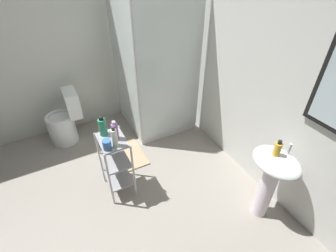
{
  "coord_description": "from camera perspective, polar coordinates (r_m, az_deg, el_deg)",
  "views": [
    {
      "loc": [
        1.65,
        -0.07,
        2.3
      ],
      "look_at": [
        -0.04,
        0.83,
        0.88
      ],
      "focal_mm": 25.96,
      "sensor_mm": 36.0,
      "label": 1
    }
  ],
  "objects": [
    {
      "name": "pedestal_sink",
      "position": [
        2.51,
        23.19,
        -10.43
      ],
      "size": [
        0.46,
        0.37,
        0.81
      ],
      "color": "white",
      "rests_on": "ground_plane"
    },
    {
      "name": "ground_plane",
      "position": [
        2.84,
        -15.5,
        -19.88
      ],
      "size": [
        4.2,
        4.2,
        0.02
      ],
      "primitive_type": "cube",
      "color": "gray"
    },
    {
      "name": "rinse_cup",
      "position": [
        2.37,
        -14.13,
        -4.3
      ],
      "size": [
        0.08,
        0.08,
        0.1
      ],
      "primitive_type": "cylinder",
      "color": "#3870B2",
      "rests_on": "storage_cart"
    },
    {
      "name": "toilet",
      "position": [
        3.71,
        -23.1,
        0.93
      ],
      "size": [
        0.37,
        0.49,
        0.76
      ],
      "color": "white",
      "rests_on": "ground_plane"
    },
    {
      "name": "conditioner_bottle_purple",
      "position": [
        2.45,
        -12.35,
        -1.18
      ],
      "size": [
        0.07,
        0.07,
        0.21
      ],
      "color": "#8E509F",
      "rests_on": "storage_cart"
    },
    {
      "name": "shower_stall",
      "position": [
        3.63,
        -3.51,
        6.11
      ],
      "size": [
        0.92,
        0.92,
        2.0
      ],
      "color": "white",
      "rests_on": "ground_plane"
    },
    {
      "name": "body_wash_bottle_green",
      "position": [
        2.53,
        -15.1,
        -0.19
      ],
      "size": [
        0.08,
        0.08,
        0.22
      ],
      "color": "#2C8C62",
      "rests_on": "storage_cart"
    },
    {
      "name": "lotion_bottle_white",
      "position": [
        2.36,
        -12.45,
        -2.65
      ],
      "size": [
        0.06,
        0.06,
        0.22
      ],
      "color": "white",
      "rests_on": "storage_cart"
    },
    {
      "name": "sink_faucet",
      "position": [
        2.41,
        26.66,
        -4.66
      ],
      "size": [
        0.03,
        0.03,
        0.1
      ],
      "primitive_type": "cylinder",
      "color": "silver",
      "rests_on": "pedestal_sink"
    },
    {
      "name": "bath_mat",
      "position": [
        3.38,
        -9.4,
        -6.62
      ],
      "size": [
        0.6,
        0.4,
        0.02
      ],
      "primitive_type": "cube",
      "color": "tan",
      "rests_on": "ground_plane"
    },
    {
      "name": "wall_left",
      "position": [
        3.65,
        -26.76,
        16.21
      ],
      "size": [
        0.1,
        4.2,
        2.5
      ],
      "primitive_type": "cube",
      "color": "silver",
      "rests_on": "ground_plane"
    },
    {
      "name": "wall_back",
      "position": [
        2.73,
        20.29,
        11.8
      ],
      "size": [
        4.2,
        0.14,
        2.5
      ],
      "color": "silver",
      "rests_on": "ground_plane"
    },
    {
      "name": "storage_cart",
      "position": [
        2.7,
        -12.18,
        -8.04
      ],
      "size": [
        0.38,
        0.28,
        0.74
      ],
      "color": "silver",
      "rests_on": "ground_plane"
    },
    {
      "name": "hand_soap_bottle",
      "position": [
        2.33,
        24.33,
        -4.89
      ],
      "size": [
        0.06,
        0.06,
        0.16
      ],
      "color": "gold",
      "rests_on": "pedestal_sink"
    }
  ]
}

